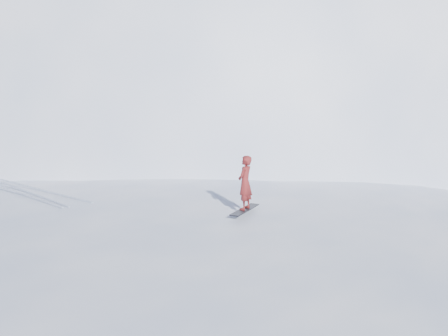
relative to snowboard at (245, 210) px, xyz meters
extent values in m
plane|color=white|center=(-2.81, 0.91, -2.41)|extent=(400.00, 400.00, 0.00)
ellipsoid|color=white|center=(-1.81, 3.91, -2.41)|extent=(36.00, 28.00, 4.80)
ellipsoid|color=white|center=(19.19, 26.91, -2.41)|extent=(60.00, 56.00, 56.00)
ellipsoid|color=white|center=(7.19, 20.91, -2.41)|extent=(28.00, 24.00, 18.00)
ellipsoid|color=white|center=(2.19, -2.09, -2.41)|extent=(5.00, 4.50, 0.70)
ellipsoid|color=white|center=(-4.81, 6.91, -2.41)|extent=(7.00, 6.30, 1.00)
ellipsoid|color=white|center=(4.19, 4.91, -2.41)|extent=(4.00, 3.60, 0.60)
cube|color=black|center=(0.00, 0.00, 0.00)|extent=(1.47, 0.90, 0.02)
imported|color=maroon|center=(0.00, 0.00, 0.80)|extent=(0.68, 0.59, 1.58)
cube|color=silver|center=(-4.65, 6.43, 0.01)|extent=(1.09, 5.92, 0.04)
cube|color=silver|center=(-4.35, 6.43, 0.01)|extent=(0.85, 5.96, 0.04)
cube|color=silver|center=(-3.89, 6.43, 0.01)|extent=(1.47, 5.85, 0.04)
camera|label=1|loc=(-9.03, -10.80, 3.76)|focal=40.00mm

